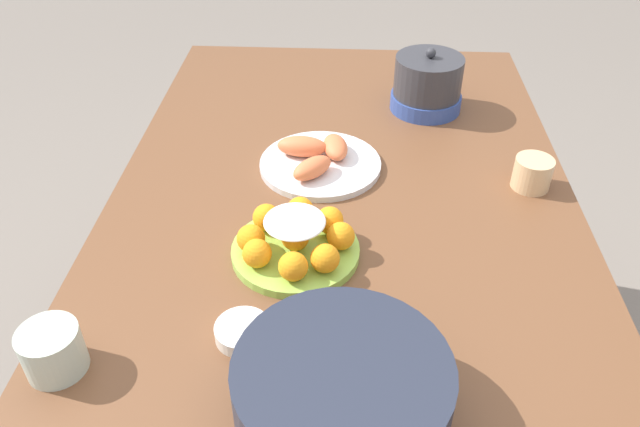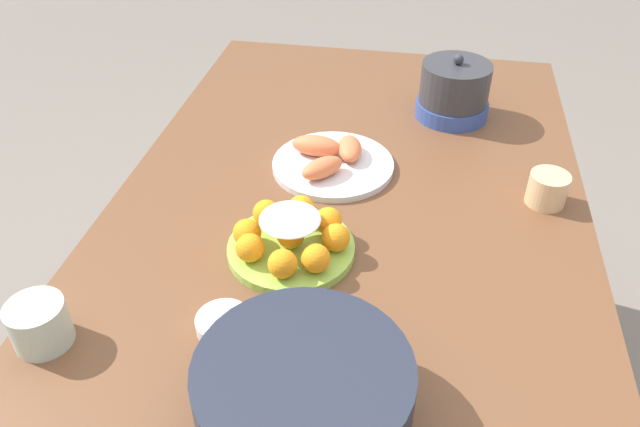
{
  "view_description": "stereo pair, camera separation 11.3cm",
  "coord_description": "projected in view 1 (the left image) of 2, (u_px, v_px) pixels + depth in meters",
  "views": [
    {
      "loc": [
        0.96,
        0.01,
        1.51
      ],
      "look_at": [
        0.07,
        -0.04,
        0.82
      ],
      "focal_mm": 35.0,
      "sensor_mm": 36.0,
      "label": 1
    },
    {
      "loc": [
        0.95,
        0.12,
        1.51
      ],
      "look_at": [
        0.07,
        -0.04,
        0.82
      ],
      "focal_mm": 35.0,
      "sensor_mm": 36.0,
      "label": 2
    }
  ],
  "objects": [
    {
      "name": "cake_plate",
      "position": [
        295.0,
        241.0,
        1.08
      ],
      "size": [
        0.23,
        0.23,
        0.08
      ],
      "color": "#99CC4C",
      "rests_on": "dining_table"
    },
    {
      "name": "sauce_bowl",
      "position": [
        243.0,
        331.0,
        0.94
      ],
      "size": [
        0.09,
        0.09,
        0.02
      ],
      "color": "silver",
      "rests_on": "dining_table"
    },
    {
      "name": "dining_table",
      "position": [
        341.0,
        245.0,
        1.27
      ],
      "size": [
        1.55,
        0.93,
        0.78
      ],
      "color": "brown",
      "rests_on": "ground_plane"
    },
    {
      "name": "cup_near",
      "position": [
        53.0,
        351.0,
        0.88
      ],
      "size": [
        0.09,
        0.09,
        0.07
      ],
      "color": "beige",
      "rests_on": "dining_table"
    },
    {
      "name": "warming_pot",
      "position": [
        427.0,
        84.0,
        1.49
      ],
      "size": [
        0.17,
        0.17,
        0.16
      ],
      "color": "#334C99",
      "rests_on": "dining_table"
    },
    {
      "name": "serving_bowl",
      "position": [
        342.0,
        390.0,
        0.81
      ],
      "size": [
        0.29,
        0.29,
        0.1
      ],
      "color": "#232838",
      "rests_on": "dining_table"
    },
    {
      "name": "seafood_platter",
      "position": [
        318.0,
        160.0,
        1.32
      ],
      "size": [
        0.26,
        0.26,
        0.06
      ],
      "color": "silver",
      "rests_on": "dining_table"
    },
    {
      "name": "cup_far",
      "position": [
        532.0,
        173.0,
        1.25
      ],
      "size": [
        0.08,
        0.08,
        0.06
      ],
      "color": "#DBB27F",
      "rests_on": "dining_table"
    }
  ]
}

